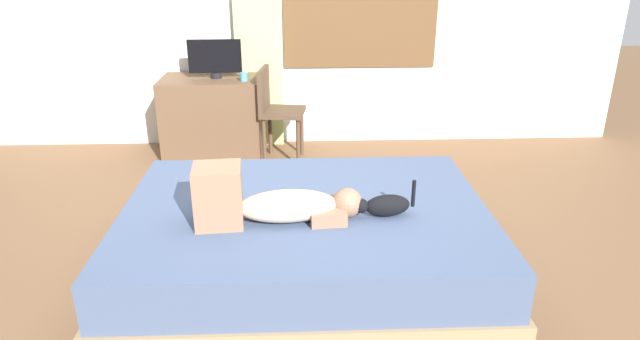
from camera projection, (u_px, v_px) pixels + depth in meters
name	position (u px, v px, depth m)	size (l,w,h in m)	color
ground_plane	(300.00, 268.00, 3.44)	(16.00, 16.00, 0.00)	brown
bed	(305.00, 238.00, 3.38)	(2.23, 1.66, 0.42)	#997A56
person_lying	(270.00, 202.00, 3.08)	(0.94, 0.33, 0.34)	#CCB299
cat	(384.00, 205.00, 3.15)	(0.36, 0.14, 0.21)	black
desk	(212.00, 117.00, 5.20)	(0.90, 0.56, 0.74)	brown
tv_monitor	(215.00, 58.00, 5.00)	(0.48, 0.10, 0.35)	black
cup	(244.00, 77.00, 4.95)	(0.07, 0.07, 0.08)	teal
chair_by_desk	(275.00, 107.00, 5.02)	(0.43, 0.43, 0.86)	#4C3828
curtain_left	(257.00, 17.00, 5.15)	(0.44, 0.06, 2.50)	#ADCC75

